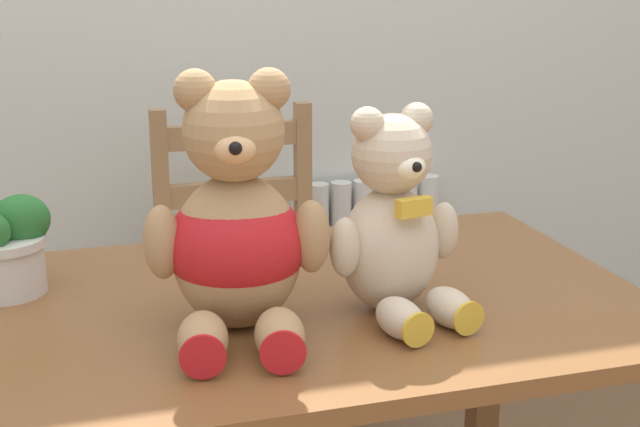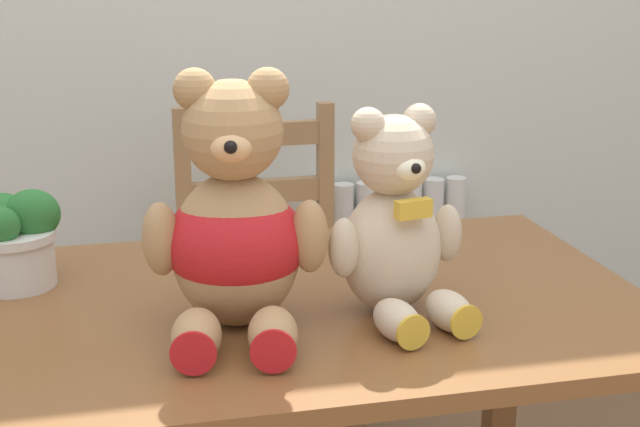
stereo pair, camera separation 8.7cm
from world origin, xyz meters
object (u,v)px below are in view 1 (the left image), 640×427
(teddy_bear_left, at_px, (236,230))
(potted_plant, at_px, (2,245))
(wooden_chair_behind, at_px, (246,305))
(teddy_bear_right, at_px, (394,226))

(teddy_bear_left, xyz_separation_m, potted_plant, (-0.36, 0.27, -0.08))
(wooden_chair_behind, bearing_deg, teddy_bear_right, 96.31)
(wooden_chair_behind, bearing_deg, teddy_bear_left, 77.61)
(wooden_chair_behind, distance_m, potted_plant, 0.83)
(wooden_chair_behind, distance_m, teddy_bear_right, 0.90)
(teddy_bear_right, bearing_deg, teddy_bear_left, -11.64)
(wooden_chair_behind, height_order, potted_plant, wooden_chair_behind)
(teddy_bear_left, distance_m, potted_plant, 0.45)
(teddy_bear_left, height_order, teddy_bear_right, teddy_bear_left)
(teddy_bear_right, height_order, potted_plant, teddy_bear_right)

